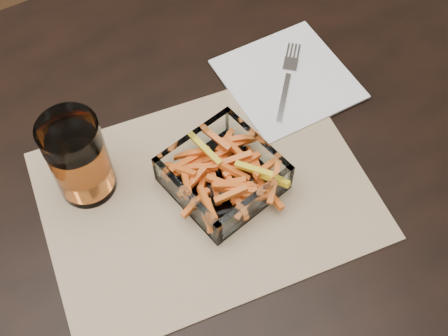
{
  "coord_description": "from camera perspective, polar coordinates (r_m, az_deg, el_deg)",
  "views": [
    {
      "loc": [
        -0.04,
        -0.4,
        1.45
      ],
      "look_at": [
        0.16,
        -0.05,
        0.78
      ],
      "focal_mm": 45.0,
      "sensor_mm": 36.0,
      "label": 1
    }
  ],
  "objects": [
    {
      "name": "dining_table",
      "position": [
        0.88,
        -10.64,
        -6.16
      ],
      "size": [
        1.6,
        0.9,
        0.75
      ],
      "color": "black",
      "rests_on": "ground"
    },
    {
      "name": "napkin",
      "position": [
        0.92,
        6.48,
        9.0
      ],
      "size": [
        0.19,
        0.19,
        0.0
      ],
      "primitive_type": "cube",
      "rotation": [
        0.0,
        0.0,
        -0.02
      ],
      "color": "white",
      "rests_on": "placemat"
    },
    {
      "name": "glass_bowl",
      "position": [
        0.78,
        -0.12,
        -0.76
      ],
      "size": [
        0.16,
        0.16,
        0.05
      ],
      "rotation": [
        0.0,
        0.0,
        0.19
      ],
      "color": "white",
      "rests_on": "placemat"
    },
    {
      "name": "placemat",
      "position": [
        0.79,
        -1.81,
        -2.73
      ],
      "size": [
        0.49,
        0.39,
        0.0
      ],
      "primitive_type": "cube",
      "rotation": [
        0.0,
        0.0,
        -0.13
      ],
      "color": "tan",
      "rests_on": "dining_table"
    },
    {
      "name": "tumbler",
      "position": [
        0.77,
        -14.49,
        0.76
      ],
      "size": [
        0.08,
        0.08,
        0.14
      ],
      "color": "white",
      "rests_on": "placemat"
    },
    {
      "name": "fork",
      "position": [
        0.91,
        6.48,
        9.04
      ],
      "size": [
        0.12,
        0.13,
        0.0
      ],
      "rotation": [
        0.0,
        0.0,
        -0.73
      ],
      "color": "silver",
      "rests_on": "napkin"
    }
  ]
}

